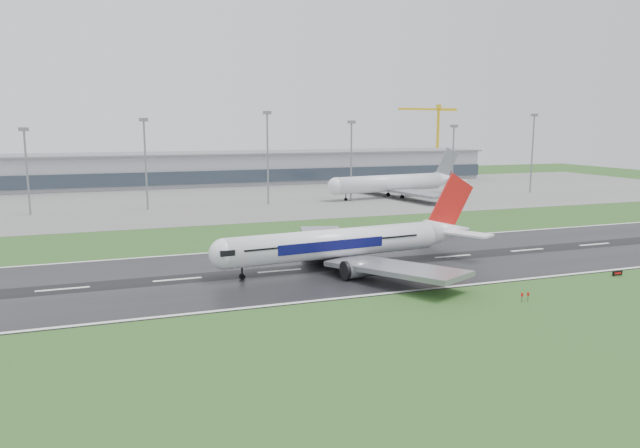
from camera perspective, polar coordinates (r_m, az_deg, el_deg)
name	(u,v)px	position (r m, az deg, el deg)	size (l,w,h in m)	color
ground	(453,257)	(135.18, 12.66, -3.08)	(520.00, 520.00, 0.00)	#254E1C
runway	(453,256)	(135.17, 12.66, -3.06)	(400.00, 45.00, 0.10)	black
apron	(290,195)	(248.46, -2.86, 2.78)	(400.00, 130.00, 0.08)	slate
terminal	(256,168)	(305.49, -6.14, 5.38)	(240.00, 36.00, 15.00)	gray
main_airliner	(353,224)	(120.77, 3.16, -0.04)	(59.70, 56.86, 17.63)	white
parked_airliner	(394,174)	(241.54, 7.16, 4.79)	(64.40, 59.96, 18.87)	silver
tower_crane	(438,140)	(362.38, 11.25, 7.97)	(41.63, 2.27, 41.34)	gold
runway_sign	(617,273)	(128.56, 26.69, -4.28)	(2.30, 0.26, 1.04)	black
floodmast_0	(27,174)	(213.35, -26.34, 4.36)	(0.64, 0.64, 27.06)	gray
floodmast_1	(146,166)	(212.12, -16.41, 5.35)	(0.64, 0.64, 30.18)	gray
floodmast_2	(268,160)	(218.72, -5.05, 6.16)	(0.64, 0.64, 32.84)	gray
floodmast_3	(351,163)	(229.37, 3.02, 5.92)	(0.64, 0.64, 29.56)	gray
floodmast_4	(453,162)	(250.22, 12.65, 5.82)	(0.64, 0.64, 28.04)	gray
floodmast_5	(532,155)	(273.15, 19.73, 6.28)	(0.64, 0.64, 32.71)	gray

